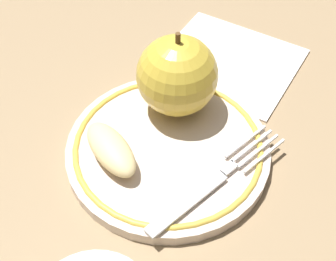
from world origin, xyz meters
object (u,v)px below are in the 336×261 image
object	(u,v)px
plate	(168,149)
napkin_folded	(229,60)
apple_red_whole	(179,76)
fork	(213,182)
apple_slice_front	(111,149)

from	to	relation	value
plate	napkin_folded	size ratio (longest dim) A/B	1.30
apple_red_whole	fork	distance (m)	0.11
plate	napkin_folded	xyz separation A→B (m)	(0.16, -0.02, -0.01)
plate	fork	distance (m)	0.06
plate	apple_slice_front	size ratio (longest dim) A/B	2.73
apple_slice_front	fork	size ratio (longest dim) A/B	0.48
plate	apple_slice_front	bearing A→B (deg)	125.62
apple_red_whole	fork	world-z (taller)	apple_red_whole
plate	fork	xyz separation A→B (m)	(-0.03, -0.05, 0.01)
fork	napkin_folded	bearing A→B (deg)	37.98
plate	apple_red_whole	world-z (taller)	apple_red_whole
apple_slice_front	napkin_folded	size ratio (longest dim) A/B	0.48
apple_slice_front	napkin_folded	distance (m)	0.20
napkin_folded	apple_red_whole	bearing A→B (deg)	163.54
plate	napkin_folded	bearing A→B (deg)	-8.37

